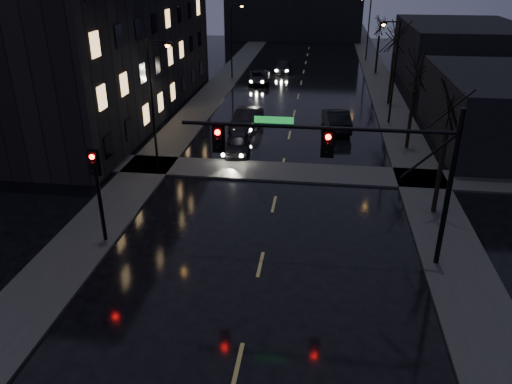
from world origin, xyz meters
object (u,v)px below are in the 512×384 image
(oncoming_car_d, at_px, (283,67))
(oncoming_car_c, at_px, (259,77))
(lead_car, at_px, (336,119))
(oncoming_car_a, at_px, (238,143))
(oncoming_car_b, at_px, (247,119))

(oncoming_car_d, bearing_deg, oncoming_car_c, -111.73)
(oncoming_car_c, distance_m, lead_car, 17.31)
(oncoming_car_a, bearing_deg, oncoming_car_c, 87.57)
(oncoming_car_b, height_order, lead_car, lead_car)
(oncoming_car_a, bearing_deg, oncoming_car_b, 86.30)
(oncoming_car_b, height_order, oncoming_car_c, oncoming_car_b)
(oncoming_car_a, xyz_separation_m, lead_car, (6.76, 6.22, 0.13))
(oncoming_car_a, height_order, oncoming_car_c, oncoming_car_a)
(oncoming_car_d, bearing_deg, oncoming_car_b, -95.52)
(oncoming_car_b, relative_size, lead_car, 0.96)
(oncoming_car_a, distance_m, oncoming_car_d, 27.67)
(oncoming_car_a, relative_size, lead_car, 0.82)
(oncoming_car_d, distance_m, lead_car, 22.24)
(oncoming_car_c, distance_m, oncoming_car_d, 6.43)
(oncoming_car_a, xyz_separation_m, oncoming_car_d, (0.84, 27.66, -0.04))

